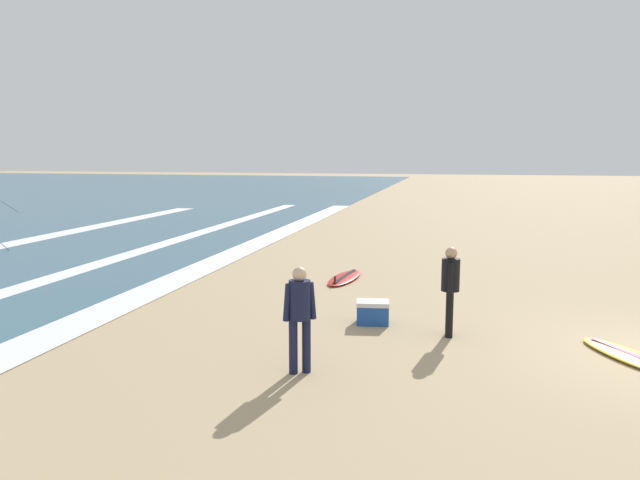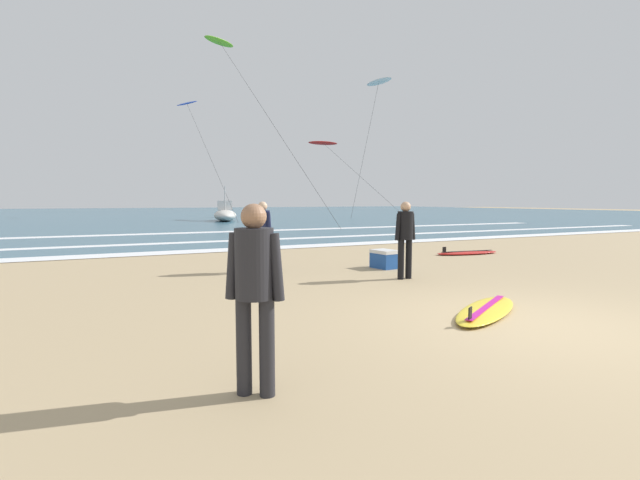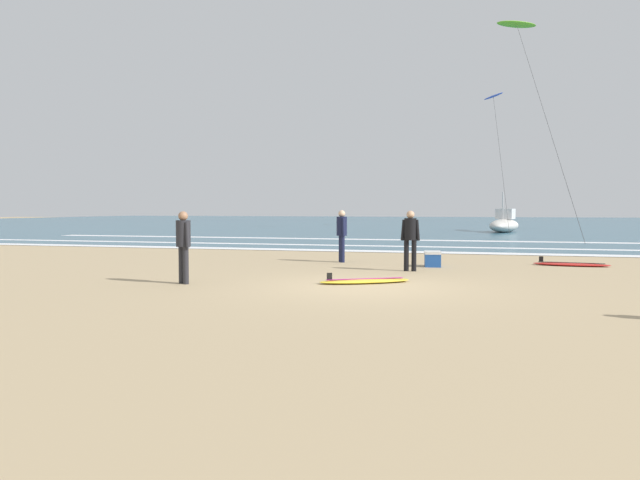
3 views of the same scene
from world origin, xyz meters
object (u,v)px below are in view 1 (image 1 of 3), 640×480
(surfboard_left_pile, at_px, (633,357))
(cooler_box, at_px, (373,312))
(surfboard_foreground_flat, at_px, (345,278))
(surfer_left_far, at_px, (450,283))
(surfer_left_near, at_px, (300,310))

(surfboard_left_pile, height_order, cooler_box, cooler_box)
(surfboard_foreground_flat, height_order, surfboard_left_pile, same)
(surfboard_foreground_flat, height_order, cooler_box, cooler_box)
(surfer_left_far, relative_size, surfboard_foreground_flat, 0.74)
(surfer_left_far, bearing_deg, cooler_box, 72.33)
(surfboard_foreground_flat, bearing_deg, cooler_box, -161.52)
(surfer_left_near, bearing_deg, cooler_box, -13.46)
(surfboard_foreground_flat, relative_size, surfboard_left_pile, 1.02)
(surfer_left_near, xyz_separation_m, surfboard_foreground_flat, (6.66, 0.60, -0.91))
(surfer_left_near, height_order, surfboard_left_pile, surfer_left_near)
(surfer_left_far, relative_size, surfer_left_near, 1.00)
(surfer_left_near, distance_m, surfboard_left_pile, 5.33)
(surfer_left_far, bearing_deg, surfboard_foreground_flat, 32.34)
(surfboard_left_pile, xyz_separation_m, cooler_box, (1.10, 4.29, 0.18))
(surfer_left_far, xyz_separation_m, cooler_box, (0.46, 1.43, -0.74))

